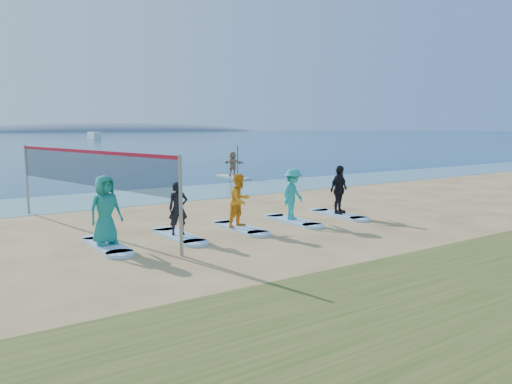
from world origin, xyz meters
TOP-DOWN VIEW (x-y plane):
  - ground at (0.00, 0.00)m, footprint 600.00×600.00m
  - shallow_water at (0.00, 10.50)m, footprint 600.00×600.00m
  - island_ridge at (95.00, 300.00)m, footprint 220.00×56.00m
  - volleyball_net at (-5.17, 4.32)m, footprint 2.07×8.87m
  - paddleboard at (6.56, 15.06)m, footprint 0.90×3.04m
  - paddleboarder at (6.56, 15.06)m, footprint 0.98×1.50m
  - boat_offshore_b at (28.02, 117.82)m, footprint 1.98×6.65m
  - surfboard_0 at (-5.43, 1.85)m, footprint 0.70×2.20m
  - student_0 at (-5.43, 1.85)m, footprint 0.99×0.76m
  - surfboard_1 at (-3.35, 1.85)m, footprint 0.70×2.20m
  - student_1 at (-3.35, 1.85)m, footprint 0.63×0.49m
  - surfboard_2 at (-1.27, 1.85)m, footprint 0.70×2.20m
  - student_2 at (-1.27, 1.85)m, footprint 0.94×0.82m
  - surfboard_3 at (0.81, 1.85)m, footprint 0.70×2.20m
  - student_3 at (0.81, 1.85)m, footprint 1.26×1.00m
  - surfboard_4 at (2.89, 1.85)m, footprint 0.70×2.20m
  - student_4 at (2.89, 1.85)m, footprint 1.08×0.67m

SIDE VIEW (x-z plane):
  - ground at x=0.00m, z-range 0.00..0.00m
  - island_ridge at x=95.00m, z-range -9.00..9.00m
  - boat_offshore_b at x=28.02m, z-range -0.90..0.90m
  - shallow_water at x=0.00m, z-range 0.01..0.01m
  - surfboard_0 at x=-5.43m, z-range 0.00..0.09m
  - surfboard_1 at x=-3.35m, z-range 0.00..0.09m
  - surfboard_2 at x=-1.27m, z-range 0.00..0.09m
  - surfboard_3 at x=0.81m, z-range 0.00..0.09m
  - surfboard_4 at x=2.89m, z-range 0.00..0.09m
  - paddleboard at x=6.56m, z-range 0.00..0.12m
  - student_1 at x=-3.35m, z-range 0.09..1.61m
  - paddleboarder at x=6.56m, z-range 0.12..1.66m
  - student_2 at x=-1.27m, z-range 0.09..1.73m
  - student_3 at x=0.81m, z-range 0.09..1.79m
  - student_4 at x=2.89m, z-range 0.09..1.81m
  - student_0 at x=-5.43m, z-range 0.09..1.92m
  - volleyball_net at x=-5.17m, z-range 0.65..3.15m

